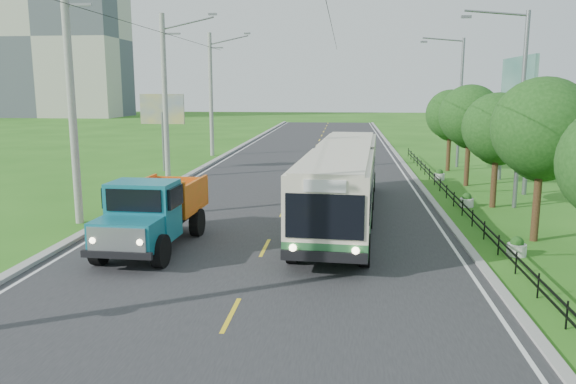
% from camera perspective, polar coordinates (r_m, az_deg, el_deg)
% --- Properties ---
extents(ground, '(240.00, 240.00, 0.00)m').
position_cam_1_polar(ground, '(14.39, -5.81, -12.37)').
color(ground, '#286417').
rests_on(ground, ground).
extents(road, '(14.00, 120.00, 0.02)m').
position_cam_1_polar(road, '(33.56, 1.01, 0.95)').
color(road, '#28282B').
rests_on(road, ground).
extents(curb_left, '(0.40, 120.00, 0.15)m').
position_cam_1_polar(curb_left, '(34.88, -10.86, 1.24)').
color(curb_left, '#9E9E99').
rests_on(curb_left, ground).
extents(curb_right, '(0.30, 120.00, 0.10)m').
position_cam_1_polar(curb_right, '(33.73, 13.21, 0.79)').
color(curb_right, '#9E9E99').
rests_on(curb_right, ground).
extents(edge_line_left, '(0.12, 120.00, 0.00)m').
position_cam_1_polar(edge_line_left, '(34.74, -9.99, 1.14)').
color(edge_line_left, silver).
rests_on(edge_line_left, road).
extents(edge_line_right, '(0.12, 120.00, 0.00)m').
position_cam_1_polar(edge_line_right, '(33.67, 12.37, 0.76)').
color(edge_line_right, silver).
rests_on(edge_line_right, road).
extents(centre_dash, '(0.12, 2.20, 0.00)m').
position_cam_1_polar(centre_dash, '(14.38, -5.81, -12.29)').
color(centre_dash, yellow).
rests_on(centre_dash, road).
extents(railing_right, '(0.04, 40.00, 0.60)m').
position_cam_1_polar(railing_right, '(27.99, 16.50, -0.81)').
color(railing_right, black).
rests_on(railing_right, ground).
extents(pole_near, '(3.51, 0.32, 10.00)m').
position_cam_1_polar(pole_near, '(24.58, -21.07, 8.68)').
color(pole_near, gray).
rests_on(pole_near, ground).
extents(pole_mid, '(3.51, 0.32, 10.00)m').
position_cam_1_polar(pole_mid, '(35.72, -12.34, 9.49)').
color(pole_mid, gray).
rests_on(pole_mid, ground).
extents(pole_far, '(3.51, 0.32, 10.00)m').
position_cam_1_polar(pole_far, '(47.28, -7.79, 9.83)').
color(pole_far, gray).
rests_on(pole_far, ground).
extents(tree_third, '(3.60, 3.62, 6.00)m').
position_cam_1_polar(tree_third, '(22.34, 24.45, 5.48)').
color(tree_third, '#382314').
rests_on(tree_third, ground).
extents(tree_fourth, '(3.24, 3.31, 5.40)m').
position_cam_1_polar(tree_fourth, '(28.10, 20.54, 5.78)').
color(tree_fourth, '#382314').
rests_on(tree_fourth, ground).
extents(tree_fifth, '(3.48, 3.52, 5.80)m').
position_cam_1_polar(tree_fifth, '(33.92, 18.02, 7.08)').
color(tree_fifth, '#382314').
rests_on(tree_fifth, ground).
extents(tree_back, '(3.30, 3.36, 5.50)m').
position_cam_1_polar(tree_back, '(39.80, 16.21, 7.32)').
color(tree_back, '#382314').
rests_on(tree_back, ground).
extents(streetlight_mid, '(3.02, 0.20, 9.07)m').
position_cam_1_polar(streetlight_mid, '(28.12, 22.35, 8.35)').
color(streetlight_mid, slate).
rests_on(streetlight_mid, ground).
extents(streetlight_far, '(3.02, 0.20, 9.07)m').
position_cam_1_polar(streetlight_far, '(41.74, 16.91, 9.13)').
color(streetlight_far, slate).
rests_on(streetlight_far, ground).
extents(planter_near, '(0.64, 0.64, 0.67)m').
position_cam_1_polar(planter_near, '(20.55, 22.21, -5.22)').
color(planter_near, silver).
rests_on(planter_near, ground).
extents(planter_mid, '(0.64, 0.64, 0.67)m').
position_cam_1_polar(planter_mid, '(28.11, 17.70, -0.85)').
color(planter_mid, silver).
rests_on(planter_mid, ground).
extents(planter_far, '(0.64, 0.64, 0.67)m').
position_cam_1_polar(planter_far, '(35.86, 15.12, 1.65)').
color(planter_far, silver).
rests_on(planter_far, ground).
extents(billboard_left, '(3.00, 0.20, 5.20)m').
position_cam_1_polar(billboard_left, '(38.99, -12.64, 7.74)').
color(billboard_left, slate).
rests_on(billboard_left, ground).
extents(billboard_right, '(0.24, 6.00, 7.30)m').
position_cam_1_polar(billboard_right, '(34.33, 22.26, 9.35)').
color(billboard_right, slate).
rests_on(billboard_right, ground).
extents(apartment_near, '(28.00, 14.00, 30.00)m').
position_cam_1_polar(apartment_near, '(122.81, -23.02, 14.10)').
color(apartment_near, '#B7B2A3').
rests_on(apartment_near, ground).
extents(apartment_far, '(24.00, 14.00, 26.00)m').
position_cam_1_polar(apartment_far, '(156.79, -26.72, 12.13)').
color(apartment_far, '#B7B2A3').
rests_on(apartment_far, ground).
extents(bus, '(3.55, 16.06, 3.07)m').
position_cam_1_polar(bus, '(24.09, 5.60, 1.55)').
color(bus, '#276334').
rests_on(bus, ground).
extents(dump_truck, '(2.57, 6.10, 2.52)m').
position_cam_1_polar(dump_truck, '(20.21, -13.55, -1.64)').
color(dump_truck, '#156F82').
rests_on(dump_truck, ground).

